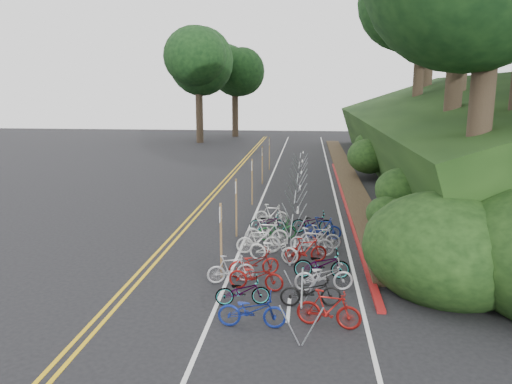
{
  "coord_description": "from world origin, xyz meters",
  "views": [
    {
      "loc": [
        3.55,
        -15.23,
        6.18
      ],
      "look_at": [
        1.11,
        8.13,
        1.3
      ],
      "focal_mm": 35.0,
      "sensor_mm": 36.0,
      "label": 1
    }
  ],
  "objects": [
    {
      "name": "signpost_near",
      "position": [
        0.77,
        0.31,
        1.45
      ],
      "size": [
        0.08,
        0.4,
        2.54
      ],
      "color": "brown",
      "rests_on": "ground"
    },
    {
      "name": "bike_front",
      "position": [
        1.15,
        -0.13,
        0.47
      ],
      "size": [
        0.9,
        1.62,
        0.94
      ],
      "primitive_type": "imported",
      "rotation": [
        0.0,
        0.0,
        1.88
      ],
      "color": "#9E9EA3",
      "rests_on": "ground"
    },
    {
      "name": "red_curb",
      "position": [
        5.7,
        12.0,
        0.05
      ],
      "size": [
        0.25,
        28.0,
        0.1
      ],
      "primitive_type": "cube",
      "color": "maroon",
      "rests_on": "ground"
    },
    {
      "name": "bike_rack_front",
      "position": [
        3.47,
        -2.8,
        0.78
      ],
      "size": [
        1.1,
        2.59,
        1.07
      ],
      "color": "gray",
      "rests_on": "ground"
    },
    {
      "name": "signposts_rest",
      "position": [
        0.6,
        14.0,
        1.43
      ],
      "size": [
        0.08,
        18.4,
        2.5
      ],
      "color": "brown",
      "rests_on": "ground"
    },
    {
      "name": "bike_racks_rest",
      "position": [
        3.0,
        13.0,
        0.85
      ],
      "size": [
        1.14,
        23.0,
        1.17
      ],
      "color": "gray",
      "rests_on": "ground"
    },
    {
      "name": "embankment",
      "position": [
        12.96,
        19.04,
        2.57
      ],
      "size": [
        14.3,
        48.14,
        9.11
      ],
      "color": "black",
      "rests_on": "ground"
    },
    {
      "name": "road_markings",
      "position": [
        0.63,
        10.1,
        0.0
      ],
      "size": [
        7.47,
        80.0,
        0.01
      ],
      "color": "gold",
      "rests_on": "ground"
    },
    {
      "name": "bike_valet",
      "position": [
        2.95,
        1.66,
        0.48
      ],
      "size": [
        3.37,
        12.05,
        1.06
      ],
      "color": "navy",
      "rests_on": "ground"
    },
    {
      "name": "ground",
      "position": [
        0.0,
        0.0,
        0.0
      ],
      "size": [
        120.0,
        120.0,
        0.0
      ],
      "primitive_type": "plane",
      "color": "black",
      "rests_on": "ground"
    }
  ]
}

